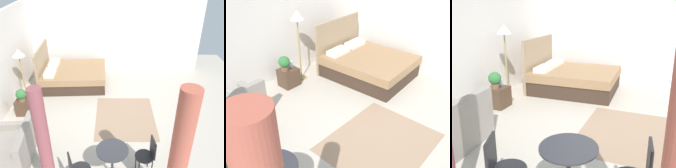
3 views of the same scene
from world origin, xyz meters
TOP-DOWN VIEW (x-y plane):
  - ground_plane at (0.00, 0.00)m, footprint 9.10×9.36m
  - wall_back at (0.00, 3.18)m, footprint 9.10×0.12m
  - wall_right at (3.05, 0.00)m, footprint 0.12×6.36m
  - area_rug at (-0.15, -0.25)m, footprint 1.98×1.64m
  - bed at (1.82, 1.50)m, footprint 1.85×2.22m
  - nightstand at (0.08, 2.62)m, footprint 0.43×0.40m
  - potted_plant at (-0.02, 2.61)m, footprint 0.28×0.28m
  - vase at (0.20, 2.66)m, footprint 0.13×0.13m
  - floor_lamp at (0.55, 2.69)m, footprint 0.34×0.34m
  - balcony_table at (-2.13, 0.10)m, footprint 0.63×0.63m
  - cafe_chair_near_window at (-2.39, 0.78)m, footprint 0.53×0.53m

SIDE VIEW (x-z plane):
  - ground_plane at x=0.00m, z-range -0.02..0.00m
  - area_rug at x=-0.15m, z-range 0.00..0.01m
  - nightstand at x=0.08m, z-range 0.00..0.45m
  - bed at x=1.82m, z-range -0.37..1.01m
  - balcony_table at x=-2.13m, z-range 0.14..0.87m
  - cafe_chair_near_window at x=-2.39m, z-range 0.09..0.92m
  - vase at x=0.20m, z-range 0.45..0.59m
  - potted_plant at x=-0.02m, z-range 0.47..0.84m
  - wall_back at x=0.00m, z-range 0.00..2.69m
  - wall_right at x=3.05m, z-range 0.00..2.69m
  - floor_lamp at x=0.55m, z-range 0.63..2.41m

